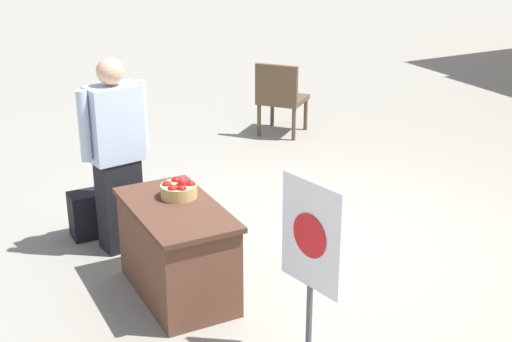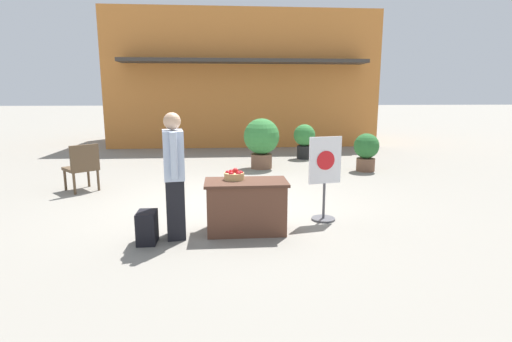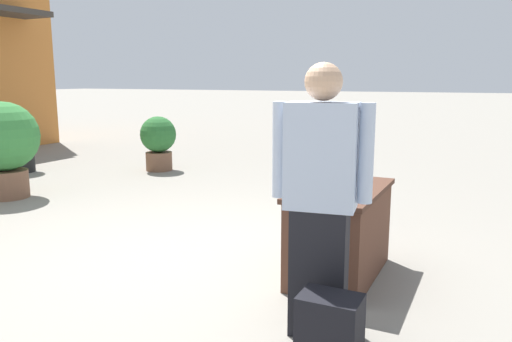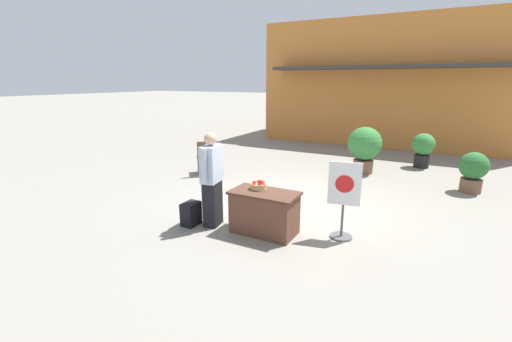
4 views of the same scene
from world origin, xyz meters
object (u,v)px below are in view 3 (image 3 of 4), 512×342
(apple_basket, at_px, (324,183))
(poster_board, at_px, (335,166))
(backpack, at_px, (330,332))
(potted_plant_far_left, at_px, (158,140))
(person_visitor, at_px, (321,200))
(potted_plant_far_right, at_px, (4,142))
(display_table, at_px, (340,232))
(potted_plant_near_right, at_px, (20,137))

(apple_basket, height_order, poster_board, poster_board)
(backpack, relative_size, potted_plant_far_left, 0.44)
(backpack, bearing_deg, person_visitor, 27.90)
(backpack, distance_m, potted_plant_far_right, 5.56)
(person_visitor, xyz_separation_m, poster_board, (2.18, 0.57, -0.18))
(poster_board, xyz_separation_m, potted_plant_far_left, (2.04, 3.81, -0.15))
(backpack, bearing_deg, potted_plant_far_right, 68.88)
(apple_basket, bearing_deg, person_visitor, -163.23)
(backpack, bearing_deg, display_table, 14.22)
(poster_board, bearing_deg, potted_plant_far_right, 175.47)
(person_visitor, relative_size, potted_plant_far_right, 1.30)
(apple_basket, distance_m, poster_board, 1.42)
(potted_plant_far_left, distance_m, potted_plant_near_right, 2.36)
(display_table, bearing_deg, potted_plant_far_right, 81.98)
(person_visitor, bearing_deg, display_table, 0.00)
(poster_board, height_order, potted_plant_near_right, poster_board)
(apple_basket, bearing_deg, potted_plant_near_right, 69.95)
(display_table, bearing_deg, potted_plant_near_right, 71.53)
(poster_board, height_order, potted_plant_far_right, potted_plant_far_right)
(display_table, distance_m, backpack, 1.36)
(poster_board, bearing_deg, potted_plant_near_right, 159.93)
(display_table, distance_m, potted_plant_far_right, 4.89)
(potted_plant_far_left, bearing_deg, person_visitor, -133.90)
(backpack, height_order, potted_plant_far_right, potted_plant_far_right)
(potted_plant_far_left, relative_size, potted_plant_near_right, 0.92)
(poster_board, relative_size, potted_plant_far_right, 0.99)
(potted_plant_near_right, xyz_separation_m, potted_plant_far_right, (-1.42, -1.46, 0.16))
(potted_plant_near_right, distance_m, potted_plant_far_right, 2.04)
(backpack, height_order, potted_plant_far_left, potted_plant_far_left)
(person_visitor, distance_m, backpack, 0.76)
(display_table, xyz_separation_m, apple_basket, (-0.16, 0.09, 0.43))
(backpack, distance_m, potted_plant_near_right, 7.46)
(poster_board, bearing_deg, potted_plant_far_left, 140.36)
(person_visitor, relative_size, potted_plant_far_left, 1.77)
(potted_plant_near_right, bearing_deg, display_table, -108.47)
(apple_basket, bearing_deg, backpack, -159.65)
(display_table, xyz_separation_m, poster_board, (1.22, 0.43, 0.31))
(potted_plant_near_right, bearing_deg, poster_board, -98.56)
(backpack, bearing_deg, potted_plant_far_left, 45.00)
(display_table, bearing_deg, poster_board, 19.24)
(backpack, height_order, potted_plant_near_right, potted_plant_near_right)
(poster_board, distance_m, potted_plant_near_right, 5.93)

